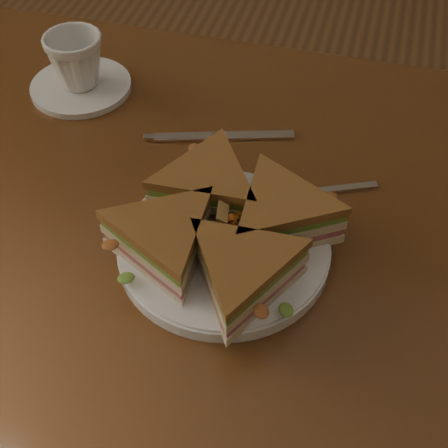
% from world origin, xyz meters
% --- Properties ---
extents(table, '(1.20, 0.80, 0.75)m').
position_xyz_m(table, '(0.00, 0.00, 0.65)').
color(table, '#3E200E').
rests_on(table, ground).
extents(plate, '(0.25, 0.25, 0.02)m').
position_xyz_m(plate, '(0.04, -0.06, 0.76)').
color(plate, white).
rests_on(plate, table).
extents(sandwich_wedges, '(0.33, 0.33, 0.06)m').
position_xyz_m(sandwich_wedges, '(0.04, -0.06, 0.80)').
color(sandwich_wedges, beige).
rests_on(sandwich_wedges, plate).
extents(crisps_mound, '(0.09, 0.09, 0.05)m').
position_xyz_m(crisps_mound, '(0.04, -0.06, 0.79)').
color(crisps_mound, '#C05D18').
rests_on(crisps_mound, plate).
extents(spoon, '(0.17, 0.09, 0.01)m').
position_xyz_m(spoon, '(0.08, 0.04, 0.75)').
color(spoon, silver).
rests_on(spoon, table).
extents(knife, '(0.21, 0.07, 0.00)m').
position_xyz_m(knife, '(-0.03, 0.14, 0.75)').
color(knife, silver).
rests_on(knife, table).
extents(saucer, '(0.15, 0.15, 0.01)m').
position_xyz_m(saucer, '(-0.26, 0.20, 0.76)').
color(saucer, white).
rests_on(saucer, table).
extents(coffee_cup, '(0.11, 0.11, 0.08)m').
position_xyz_m(coffee_cup, '(-0.26, 0.20, 0.80)').
color(coffee_cup, white).
rests_on(coffee_cup, saucer).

